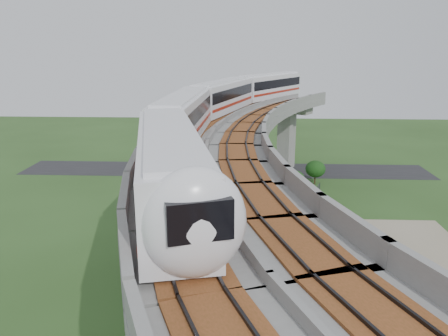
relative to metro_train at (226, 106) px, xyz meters
The scene contains 15 objects.
ground 15.09m from the metro_train, 96.46° to the right, with size 160.00×160.00×0.00m, color #2A491D.
dirt_lot 20.85m from the metro_train, 39.37° to the right, with size 18.00×26.00×0.04m, color gray.
asphalt_road 24.63m from the metro_train, 92.64° to the left, with size 60.00×8.00×0.03m, color #232326.
viaduct 9.70m from the metro_train, 71.77° to the right, with size 19.58×73.98×11.40m.
metro_train is the anchor object (origin of this frame).
fence 16.91m from the metro_train, 44.71° to the right, with size 3.87×38.73×1.50m.
tree_0 21.25m from the metro_train, 52.60° to the left, with size 2.63×2.63×3.21m.
tree_1 16.17m from the metro_train, 50.58° to the left, with size 2.47×2.47×3.23m.
tree_2 13.06m from the metro_train, 15.24° to the left, with size 2.31×2.31×2.67m.
tree_3 12.55m from the metro_train, 36.82° to the right, with size 3.17×3.17×3.73m.
tree_4 15.98m from the metro_train, 66.03° to the right, with size 2.19×2.19×2.69m.
tree_5 18.53m from the metro_train, 71.17° to the right, with size 2.90×2.90×3.75m.
car_white 22.97m from the metro_train, 58.83° to the right, with size 1.61×4.01×1.37m, color white.
car_red 18.96m from the metro_train, 35.57° to the right, with size 1.46×4.18×1.38m, color #B81112.
car_dark 18.88m from the metro_train, 27.54° to the right, with size 1.74×4.28×1.24m, color black.
Camera 1 is at (2.70, -32.82, 17.61)m, focal length 35.00 mm.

